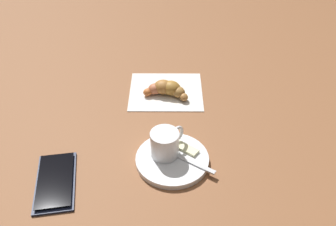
{
  "coord_description": "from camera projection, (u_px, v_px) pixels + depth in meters",
  "views": [
    {
      "loc": [
        -0.62,
        0.08,
        0.55
      ],
      "look_at": [
        0.02,
        0.01,
        0.03
      ],
      "focal_mm": 40.39,
      "sensor_mm": 36.0,
      "label": 1
    }
  ],
  "objects": [
    {
      "name": "sugar_packet",
      "position": [
        183.0,
        147.0,
        0.76
      ],
      "size": [
        0.06,
        0.06,
        0.01
      ],
      "primitive_type": "cube",
      "rotation": [
        0.0,
        0.0,
        7.11
      ],
      "color": "beige",
      "rests_on": "saucer"
    },
    {
      "name": "napkin",
      "position": [
        165.0,
        91.0,
        0.93
      ],
      "size": [
        0.18,
        0.19,
        0.0
      ],
      "primitive_type": "cube",
      "rotation": [
        0.0,
        0.0,
        -0.11
      ],
      "color": "silver",
      "rests_on": "ground"
    },
    {
      "name": "saucer",
      "position": [
        172.0,
        160.0,
        0.74
      ],
      "size": [
        0.14,
        0.14,
        0.01
      ],
      "primitive_type": "cylinder",
      "color": "white",
      "rests_on": "ground"
    },
    {
      "name": "cell_phone",
      "position": [
        55.0,
        181.0,
        0.7
      ],
      "size": [
        0.15,
        0.08,
        0.01
      ],
      "color": "#191F36",
      "rests_on": "ground"
    },
    {
      "name": "teaspoon",
      "position": [
        178.0,
        155.0,
        0.74
      ],
      "size": [
        0.09,
        0.1,
        0.01
      ],
      "color": "silver",
      "rests_on": "saucer"
    },
    {
      "name": "ground_plane",
      "position": [
        172.0,
        128.0,
        0.83
      ],
      "size": [
        1.8,
        1.8,
        0.0
      ],
      "primitive_type": "plane",
      "color": "brown"
    },
    {
      "name": "espresso_cup",
      "position": [
        165.0,
        143.0,
        0.73
      ],
      "size": [
        0.07,
        0.07,
        0.05
      ],
      "color": "white",
      "rests_on": "saucer"
    },
    {
      "name": "croissant",
      "position": [
        167.0,
        89.0,
        0.91
      ],
      "size": [
        0.07,
        0.11,
        0.03
      ],
      "color": "#9E6833",
      "rests_on": "napkin"
    }
  ]
}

